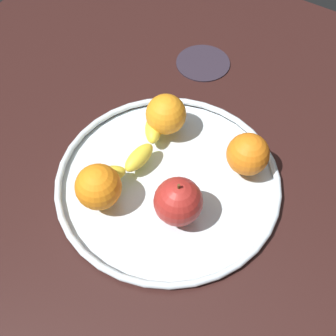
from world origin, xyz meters
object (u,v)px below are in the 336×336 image
Objects in this scene: ambient_coaster at (203,62)px; fruit_bowl at (168,181)px; banana at (135,151)px; orange_back_left at (248,154)px; orange_center at (166,114)px; apple at (178,202)px; orange_front_left at (98,187)px.

fruit_bowl is at bearing -160.71° from ambient_coaster.
banana is 2.82× the size of orange_back_left.
banana is 30.15cm from ambient_coaster.
orange_center is at bearing -2.66° from banana.
apple is 1.17× the size of orange_center.
orange_front_left is (-4.62, 12.38, -0.13)cm from apple.
orange_back_left is 0.97× the size of orange_front_left.
fruit_bowl is at bearing -145.21° from orange_center.
banana reaches higher than fruit_bowl.
banana is 2.73× the size of orange_front_left.
banana reaches higher than ambient_coaster.
orange_back_left is at bearing -41.97° from orange_front_left.
orange_center is at bearing -1.62° from orange_front_left.
apple reaches higher than orange_front_left.
orange_center is (9.46, 6.58, 4.62)cm from fruit_bowl.
fruit_bowl is 1.89× the size of banana.
orange_center reaches higher than banana.
fruit_bowl is at bearing 132.89° from orange_back_left.
ambient_coaster is (35.74, 15.97, -5.46)cm from apple.
fruit_bowl is at bearing 45.63° from apple.
apple is at bearing -69.54° from orange_front_left.
apple is 0.74× the size of ambient_coaster.
fruit_bowl is at bearing -91.90° from banana.
banana is at bearing -173.99° from ambient_coaster.
apple reaches higher than orange_back_left.
orange_front_left is at bearing 143.91° from fruit_bowl.
fruit_bowl is 7.98cm from banana.
apple is at bearing -134.37° from fruit_bowl.
apple is at bearing 161.46° from orange_back_left.
apple is 15.38cm from orange_back_left.
orange_center is at bearing 89.89° from orange_back_left.
apple is 13.22cm from orange_front_left.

